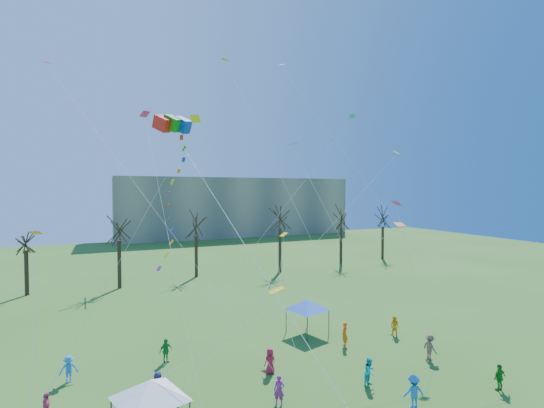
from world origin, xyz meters
name	(u,v)px	position (x,y,z in m)	size (l,w,h in m)	color
distant_building	(236,207)	(22.00, 82.00, 7.50)	(60.00, 14.00, 15.00)	gray
bare_tree_row	(221,230)	(4.94, 36.40, 6.40)	(70.13, 7.85, 9.89)	black
big_box_kite	(178,203)	(-5.67, 8.80, 11.00)	(3.47, 8.55, 20.31)	red
canopy_tent_white	(150,390)	(-7.77, 4.33, 2.56)	(3.85, 3.85, 3.03)	#3F3F44
canopy_tent_blue	(307,305)	(5.48, 13.27, 2.41)	(3.65, 3.65, 2.84)	#3F3F44
festival_crowd	(262,383)	(-1.59, 5.84, 0.84)	(24.77, 12.49, 1.84)	#E71C47
small_kites_aloft	(273,167)	(1.50, 11.29, 13.45)	(28.44, 17.51, 31.92)	orange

